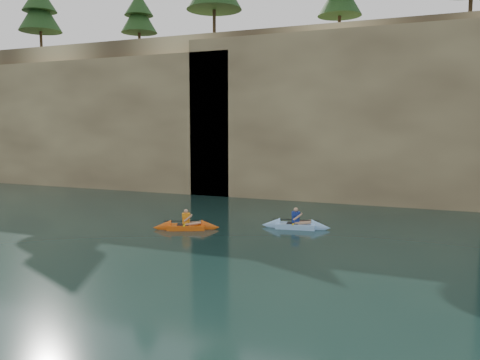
% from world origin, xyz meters
% --- Properties ---
extents(ground, '(160.00, 160.00, 0.00)m').
position_xyz_m(ground, '(0.00, 0.00, 0.00)').
color(ground, black).
rests_on(ground, ground).
extents(cliff, '(70.00, 16.00, 12.00)m').
position_xyz_m(cliff, '(0.00, 30.00, 6.00)').
color(cliff, tan).
rests_on(cliff, ground).
extents(cliff_slab_west, '(26.00, 2.40, 10.56)m').
position_xyz_m(cliff_slab_west, '(-20.00, 22.60, 5.28)').
color(cliff_slab_west, tan).
rests_on(cliff_slab_west, ground).
extents(cliff_slab_center, '(24.00, 2.40, 11.40)m').
position_xyz_m(cliff_slab_center, '(2.00, 22.60, 5.70)').
color(cliff_slab_center, tan).
rests_on(cliff_slab_center, ground).
extents(sea_cave_west, '(4.50, 1.00, 4.00)m').
position_xyz_m(sea_cave_west, '(-18.00, 21.95, 2.00)').
color(sea_cave_west, black).
rests_on(sea_cave_west, ground).
extents(sea_cave_center, '(3.50, 1.00, 3.20)m').
position_xyz_m(sea_cave_center, '(-4.00, 21.95, 1.60)').
color(sea_cave_center, black).
rests_on(sea_cave_center, ground).
extents(kayaker_orange, '(3.26, 2.26, 1.23)m').
position_xyz_m(kayaker_orange, '(-4.77, 11.07, 0.15)').
color(kayaker_orange, '#E1540E').
rests_on(kayaker_orange, ground).
extents(kayaker_ltblue_mid, '(3.44, 2.50, 1.28)m').
position_xyz_m(kayaker_ltblue_mid, '(0.09, 13.25, 0.16)').
color(kayaker_ltblue_mid, '#98C9FF').
rests_on(kayaker_ltblue_mid, ground).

